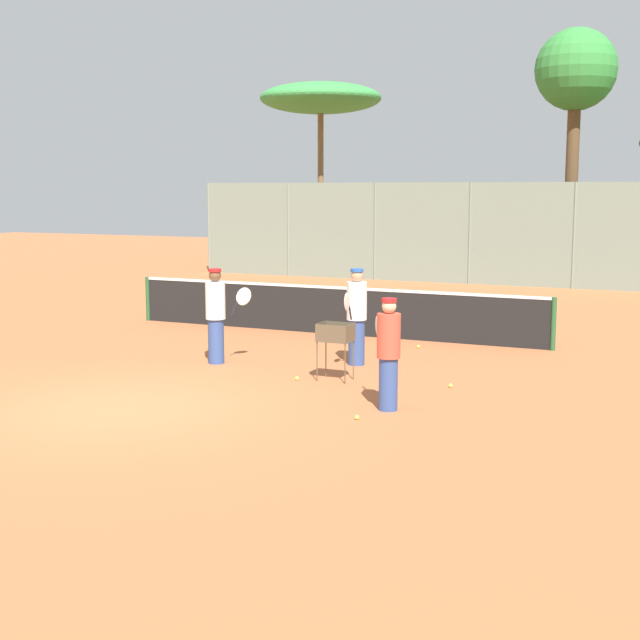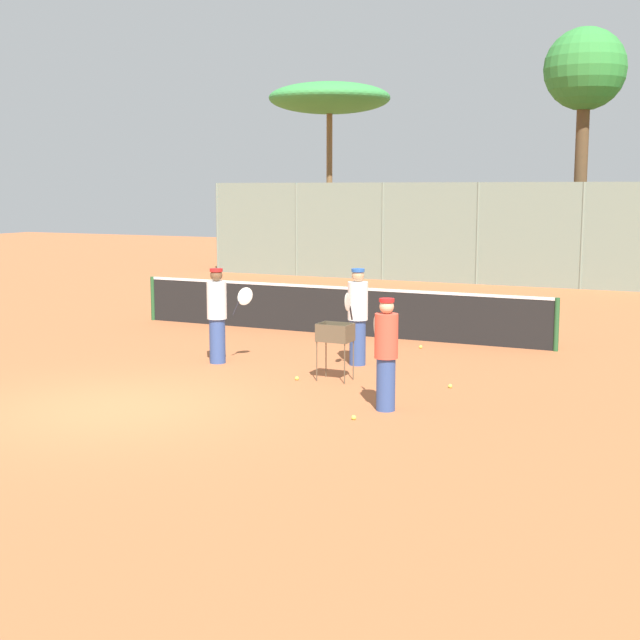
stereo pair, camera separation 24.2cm
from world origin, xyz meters
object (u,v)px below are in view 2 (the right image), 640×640
(player_yellow_shirt, at_px, (217,314))
(parked_car, at_px, (612,258))
(player_white_outfit, at_px, (358,315))
(player_red_cap, at_px, (386,352))
(ball_cart, at_px, (336,337))
(tennis_net, at_px, (333,309))

(player_yellow_shirt, distance_m, parked_car, 20.82)
(player_white_outfit, relative_size, player_red_cap, 1.07)
(ball_cart, distance_m, parked_car, 20.90)
(player_white_outfit, bearing_deg, parked_car, 170.77)
(player_yellow_shirt, bearing_deg, player_white_outfit, -25.44)
(tennis_net, xyz_separation_m, player_white_outfit, (1.87, -3.00, 0.36))
(player_yellow_shirt, relative_size, parked_car, 0.42)
(player_white_outfit, distance_m, player_red_cap, 3.37)
(ball_cart, height_order, parked_car, parked_car)
(ball_cart, bearing_deg, parked_car, 85.53)
(player_white_outfit, relative_size, parked_car, 0.42)
(player_white_outfit, bearing_deg, player_red_cap, 26.47)
(tennis_net, relative_size, ball_cart, 10.14)
(parked_car, bearing_deg, tennis_net, -102.72)
(tennis_net, relative_size, player_yellow_shirt, 5.61)
(tennis_net, distance_m, player_white_outfit, 3.55)
(tennis_net, bearing_deg, ball_cart, -64.57)
(player_white_outfit, xyz_separation_m, parked_car, (1.84, 19.44, -0.26))
(player_white_outfit, bearing_deg, tennis_net, -151.81)
(player_red_cap, height_order, ball_cart, player_red_cap)
(player_yellow_shirt, bearing_deg, player_red_cap, -72.40)
(tennis_net, bearing_deg, player_yellow_shirt, -97.67)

